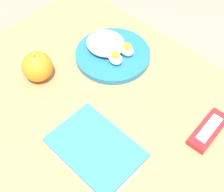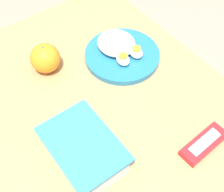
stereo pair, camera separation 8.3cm
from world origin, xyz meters
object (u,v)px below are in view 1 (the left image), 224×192
candy_bar (209,130)px  rice_plate (111,51)px  orange_fruit (37,67)px  food_container (96,155)px

candy_bar → rice_plate: bearing=-3.9°
orange_fruit → candy_bar: size_ratio=0.64×
food_container → rice_plate: bearing=-51.3°
food_container → orange_fruit: (0.31, -0.07, 0.01)m
orange_fruit → food_container: bearing=166.8°
orange_fruit → rice_plate: (-0.09, -0.21, -0.02)m
orange_fruit → candy_bar: orange_fruit is taller
candy_bar → orange_fruit: bearing=21.7°
food_container → orange_fruit: orange_fruit is taller
food_container → orange_fruit: bearing=-13.2°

